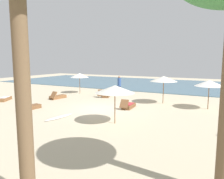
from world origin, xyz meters
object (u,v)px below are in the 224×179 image
umbrella_0 (115,89)px  umbrella_1 (164,79)px  lounger_1 (29,107)px  umbrella_3 (209,83)px  person_1 (119,85)px  lounger_2 (4,99)px  lounger_4 (128,106)px  lounger_3 (106,95)px  lounger_5 (58,97)px  surfboard (59,117)px  umbrella_2 (80,75)px

umbrella_0 → umbrella_1: 6.76m
lounger_1 → umbrella_3: bearing=28.7°
umbrella_3 → person_1: 9.13m
umbrella_3 → lounger_1: bearing=-151.3°
lounger_2 → lounger_4: lounger_4 is taller
umbrella_1 → person_1: (-5.18, 2.63, -1.04)m
lounger_4 → lounger_3: bearing=137.9°
lounger_5 → umbrella_3: bearing=8.4°
umbrella_0 → surfboard: umbrella_0 is taller
umbrella_2 → lounger_3: bearing=-10.3°
umbrella_2 → lounger_1: umbrella_2 is taller
umbrella_0 → umbrella_2: 11.38m
umbrella_0 → lounger_1: bearing=178.7°
lounger_4 → lounger_5: 7.19m
lounger_1 → person_1: bearing=74.7°
lounger_3 → lounger_4: (3.82, -3.44, -0.00)m
umbrella_0 → umbrella_1: umbrella_1 is taller
lounger_1 → surfboard: (3.31, -0.68, -0.13)m
person_1 → surfboard: person_1 is taller
umbrella_0 → surfboard: size_ratio=1.00×
lounger_3 → umbrella_0: bearing=-57.2°
umbrella_1 → surfboard: bearing=-121.2°
person_1 → lounger_4: bearing=-58.0°
umbrella_0 → umbrella_3: size_ratio=1.04×
lounger_1 → umbrella_1: bearing=40.4°
lounger_3 → lounger_5: 4.43m
lounger_1 → surfboard: 3.39m
lounger_2 → surfboard: size_ratio=0.83×
lounger_2 → lounger_3: bearing=40.8°
umbrella_1 → lounger_3: (-5.56, 0.58, -1.80)m
umbrella_2 → lounger_4: umbrella_2 is taller
lounger_2 → lounger_4: bearing=12.6°
umbrella_0 → person_1: 10.33m
lounger_5 → lounger_1: bearing=-73.9°
lounger_1 → lounger_2: size_ratio=0.98×
lounger_2 → lounger_1: bearing=-16.2°
umbrella_2 → lounger_1: (1.35, -7.77, -1.70)m
umbrella_1 → lounger_4: 3.81m
lounger_3 → surfboard: lounger_3 is taller
umbrella_0 → lounger_4: (-0.88, 3.84, -1.72)m
lounger_2 → surfboard: lounger_2 is taller
umbrella_2 → lounger_2: bearing=-116.8°
umbrella_1 → umbrella_3: size_ratio=1.06×
person_1 → lounger_3: bearing=-100.5°
umbrella_1 → person_1: 5.90m
lounger_3 → lounger_5: (-3.36, -2.89, -0.01)m
lounger_4 → lounger_5: (-7.17, 0.55, -0.01)m
lounger_4 → umbrella_3: bearing=24.9°
lounger_1 → lounger_2: lounger_1 is taller
lounger_2 → umbrella_0: bearing=-7.4°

